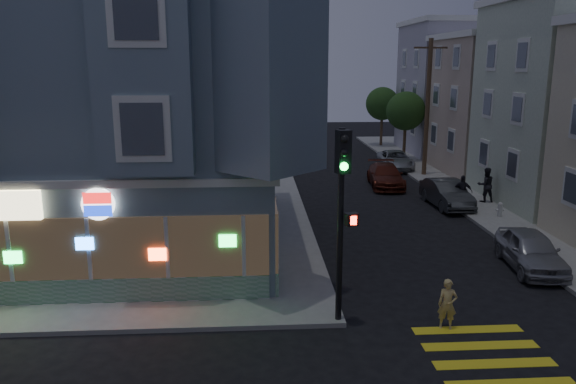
{
  "coord_description": "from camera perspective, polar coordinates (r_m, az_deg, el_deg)",
  "views": [
    {
      "loc": [
        0.33,
        -13.01,
        7.6
      ],
      "look_at": [
        1.62,
        7.41,
        2.87
      ],
      "focal_mm": 35.0,
      "sensor_mm": 36.0,
      "label": 1
    }
  ],
  "objects": [
    {
      "name": "fire_hydrant",
      "position": [
        29.7,
        20.73,
        -1.62
      ],
      "size": [
        0.42,
        0.24,
        0.73
      ],
      "color": "silver",
      "rests_on": "sidewalk_ne"
    },
    {
      "name": "row_house_d",
      "position": [
        50.82,
        18.82,
        9.85
      ],
      "size": [
        12.0,
        8.6,
        10.5
      ],
      "primitive_type": "cube",
      "color": "#9B96A5",
      "rests_on": "sidewalk_ne"
    },
    {
      "name": "running_child",
      "position": [
        17.25,
        15.89,
        -10.91
      ],
      "size": [
        0.62,
        0.49,
        1.5
      ],
      "primitive_type": "imported",
      "rotation": [
        0.0,
        0.0,
        -0.27
      ],
      "color": "tan",
      "rests_on": "ground"
    },
    {
      "name": "row_house_c",
      "position": [
        42.68,
        23.31,
        8.0
      ],
      "size": [
        12.0,
        8.6,
        9.0
      ],
      "primitive_type": "cube",
      "color": "tan",
      "rests_on": "sidewalk_ne"
    },
    {
      "name": "corner_building",
      "position": [
        24.88,
        -18.55,
        8.24
      ],
      "size": [
        14.6,
        14.6,
        11.4
      ],
      "color": "slate",
      "rests_on": "sidewalk_nw"
    },
    {
      "name": "parked_car_b",
      "position": [
        31.31,
        15.81,
        -0.16
      ],
      "size": [
        1.77,
        4.52,
        1.46
      ],
      "primitive_type": "imported",
      "rotation": [
        0.0,
        0.0,
        0.05
      ],
      "color": "#35383A",
      "rests_on": "ground"
    },
    {
      "name": "ground",
      "position": [
        15.07,
        -4.59,
        -17.31
      ],
      "size": [
        120.0,
        120.0,
        0.0
      ],
      "primitive_type": "plane",
      "color": "black",
      "rests_on": "ground"
    },
    {
      "name": "parked_car_c",
      "position": [
        35.6,
        9.88,
        1.64
      ],
      "size": [
        2.36,
        4.98,
        1.4
      ],
      "primitive_type": "imported",
      "rotation": [
        0.0,
        0.0,
        -0.08
      ],
      "color": "#5A2014",
      "rests_on": "ground"
    },
    {
      "name": "traffic_signal",
      "position": [
        15.79,
        5.55,
        -0.22
      ],
      "size": [
        0.72,
        0.64,
        5.7
      ],
      "rotation": [
        0.0,
        0.0,
        0.32
      ],
      "color": "black",
      "rests_on": "sidewalk_nw"
    },
    {
      "name": "sidewalk_nw",
      "position": [
        39.3,
        -24.15,
        0.82
      ],
      "size": [
        33.0,
        42.0,
        0.15
      ],
      "primitive_type": "cube",
      "color": "gray",
      "rests_on": "ground"
    },
    {
      "name": "parked_car_a",
      "position": [
        23.04,
        23.43,
        -5.46
      ],
      "size": [
        2.2,
        4.42,
        1.45
      ],
      "primitive_type": "imported",
      "rotation": [
        0.0,
        0.0,
        -0.12
      ],
      "color": "#999BA0",
      "rests_on": "ground"
    },
    {
      "name": "utility_pole",
      "position": [
        38.91,
        13.99,
        8.5
      ],
      "size": [
        2.2,
        0.3,
        9.0
      ],
      "color": "#4C3826",
      "rests_on": "sidewalk_ne"
    },
    {
      "name": "street_tree_near",
      "position": [
        44.77,
        11.88,
        8.04
      ],
      "size": [
        3.0,
        3.0,
        5.3
      ],
      "color": "#4C3826",
      "rests_on": "sidewalk_ne"
    },
    {
      "name": "pedestrian_a",
      "position": [
        32.44,
        19.45,
        0.7
      ],
      "size": [
        0.94,
        0.75,
        1.89
      ],
      "primitive_type": "imported",
      "rotation": [
        0.0,
        0.0,
        3.17
      ],
      "color": "black",
      "rests_on": "sidewalk_ne"
    },
    {
      "name": "parked_car_d",
      "position": [
        41.71,
        10.84,
        3.21
      ],
      "size": [
        2.53,
        4.94,
        1.33
      ],
      "primitive_type": "imported",
      "rotation": [
        0.0,
        0.0,
        -0.07
      ],
      "color": "#9EA3A8",
      "rests_on": "ground"
    },
    {
      "name": "street_tree_far",
      "position": [
        52.5,
        9.56,
        8.83
      ],
      "size": [
        3.0,
        3.0,
        5.3
      ],
      "color": "#4C3826",
      "rests_on": "sidewalk_ne"
    },
    {
      "name": "pedestrian_b",
      "position": [
        30.83,
        17.31,
        0.06
      ],
      "size": [
        1.08,
        0.79,
        1.71
      ],
      "primitive_type": "imported",
      "rotation": [
        0.0,
        0.0,
        2.72
      ],
      "color": "#232129",
      "rests_on": "sidewalk_ne"
    }
  ]
}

